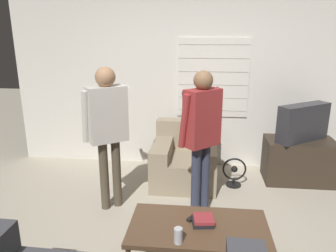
{
  "coord_description": "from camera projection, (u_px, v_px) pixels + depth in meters",
  "views": [
    {
      "loc": [
        0.17,
        -2.68,
        1.98
      ],
      "look_at": [
        -0.18,
        0.62,
        1.0
      ],
      "focal_mm": 35.0,
      "sensor_mm": 36.0,
      "label": 1
    }
  ],
  "objects": [
    {
      "name": "spare_remote",
      "position": [
        193.0,
        217.0,
        2.78
      ],
      "size": [
        0.1,
        0.13,
        0.02
      ],
      "rotation": [
        0.0,
        0.0,
        -0.56
      ],
      "color": "black",
      "rests_on": "coffee_table"
    },
    {
      "name": "floor_fan",
      "position": [
        234.0,
        173.0,
        4.28
      ],
      "size": [
        0.31,
        0.2,
        0.39
      ],
      "color": "black",
      "rests_on": "ground_plane"
    },
    {
      "name": "tv_stand",
      "position": [
        298.0,
        161.0,
        4.39
      ],
      "size": [
        0.89,
        0.5,
        0.58
      ],
      "color": "#33281E",
      "rests_on": "ground_plane"
    },
    {
      "name": "soda_can",
      "position": [
        178.0,
        235.0,
        2.46
      ],
      "size": [
        0.07,
        0.07,
        0.13
      ],
      "color": "silver",
      "rests_on": "coffee_table"
    },
    {
      "name": "person_left_standing",
      "position": [
        107.0,
        122.0,
        3.54
      ],
      "size": [
        0.51,
        0.78,
        1.62
      ],
      "rotation": [
        0.0,
        0.0,
        0.6
      ],
      "color": "#4C4233",
      "rests_on": "ground_plane"
    },
    {
      "name": "tv",
      "position": [
        303.0,
        123.0,
        4.24
      ],
      "size": [
        0.74,
        0.59,
        0.48
      ],
      "rotation": [
        0.0,
        0.0,
        3.74
      ],
      "color": "#2D2D33",
      "rests_on": "tv_stand"
    },
    {
      "name": "coffee_table",
      "position": [
        198.0,
        230.0,
        2.69
      ],
      "size": [
        1.14,
        0.62,
        0.43
      ],
      "color": "brown",
      "rests_on": "ground_plane"
    },
    {
      "name": "armchair_beige",
      "position": [
        185.0,
        160.0,
        4.41
      ],
      "size": [
        0.85,
        0.9,
        0.77
      ],
      "rotation": [
        0.0,
        0.0,
        3.13
      ],
      "color": "gray",
      "rests_on": "ground_plane"
    },
    {
      "name": "wall_back",
      "position": [
        191.0,
        80.0,
        4.71
      ],
      "size": [
        5.2,
        0.08,
        2.55
      ],
      "color": "silver",
      "rests_on": "ground_plane"
    },
    {
      "name": "ground_plane",
      "position": [
        180.0,
        245.0,
        3.14
      ],
      "size": [
        16.0,
        16.0,
        0.0
      ],
      "primitive_type": "plane",
      "color": "#B2A893"
    },
    {
      "name": "book_stack",
      "position": [
        203.0,
        220.0,
        2.71
      ],
      "size": [
        0.19,
        0.19,
        0.06
      ],
      "color": "black",
      "rests_on": "coffee_table"
    },
    {
      "name": "person_right_standing",
      "position": [
        201.0,
        127.0,
        3.43
      ],
      "size": [
        0.47,
        0.78,
        1.59
      ],
      "rotation": [
        0.0,
        0.0,
        0.74
      ],
      "color": "#33384C",
      "rests_on": "ground_plane"
    }
  ]
}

